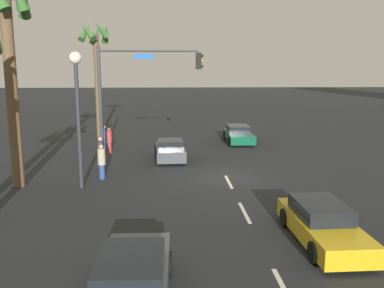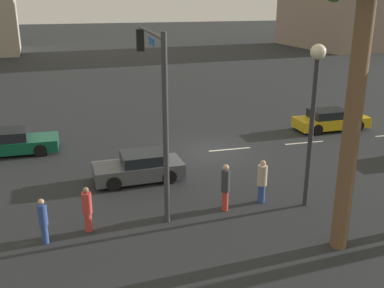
# 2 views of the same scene
# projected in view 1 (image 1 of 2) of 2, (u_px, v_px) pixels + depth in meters

# --- Properties ---
(ground_plane) EXTENTS (220.00, 220.00, 0.00)m
(ground_plane) POSITION_uv_depth(u_px,v_px,m) (226.00, 177.00, 21.15)
(ground_plane) COLOR #232628
(lane_stripe_2) EXTENTS (2.33, 0.14, 0.01)m
(lane_stripe_2) POSITION_uv_depth(u_px,v_px,m) (244.00, 212.00, 15.82)
(lane_stripe_2) COLOR silver
(lane_stripe_2) RESTS_ON ground_plane
(lane_stripe_3) EXTENTS (2.32, 0.14, 0.01)m
(lane_stripe_3) POSITION_uv_depth(u_px,v_px,m) (229.00, 182.00, 20.15)
(lane_stripe_3) COLOR silver
(lane_stripe_3) RESTS_ON ground_plane
(car_0) EXTENTS (4.57, 1.86, 1.25)m
(car_0) POSITION_uv_depth(u_px,v_px,m) (322.00, 224.00, 13.08)
(car_0) COLOR gold
(car_0) RESTS_ON ground_plane
(car_1) EXTENTS (4.45, 1.85, 1.32)m
(car_1) POSITION_uv_depth(u_px,v_px,m) (132.00, 281.00, 9.49)
(car_1) COLOR #474C51
(car_1) RESTS_ON ground_plane
(car_3) EXTENTS (4.64, 1.97, 1.26)m
(car_3) POSITION_uv_depth(u_px,v_px,m) (238.00, 134.00, 31.20)
(car_3) COLOR #0F5138
(car_3) RESTS_ON ground_plane
(car_4) EXTENTS (3.99, 1.97, 1.27)m
(car_4) POSITION_uv_depth(u_px,v_px,m) (170.00, 150.00, 25.07)
(car_4) COLOR #474C51
(car_4) RESTS_ON ground_plane
(traffic_signal) EXTENTS (0.33, 6.16, 6.80)m
(traffic_signal) POSITION_uv_depth(u_px,v_px,m) (134.00, 84.00, 23.80)
(traffic_signal) COLOR #38383D
(traffic_signal) RESTS_ON ground_plane
(streetlamp) EXTENTS (0.56, 0.56, 6.26)m
(streetlamp) POSITION_uv_depth(u_px,v_px,m) (77.00, 94.00, 18.34)
(streetlamp) COLOR #2D2D33
(streetlamp) RESTS_ON ground_plane
(pedestrian_0) EXTENTS (0.42, 0.42, 1.63)m
(pedestrian_0) POSITION_uv_depth(u_px,v_px,m) (106.00, 136.00, 28.56)
(pedestrian_0) COLOR #2D478C
(pedestrian_0) RESTS_ON ground_plane
(pedestrian_1) EXTENTS (0.53, 0.53, 1.78)m
(pedestrian_1) POSITION_uv_depth(u_px,v_px,m) (102.00, 161.00, 20.53)
(pedestrian_1) COLOR #2D478C
(pedestrian_1) RESTS_ON ground_plane
(pedestrian_2) EXTENTS (0.47, 0.47, 1.67)m
(pedestrian_2) POSITION_uv_depth(u_px,v_px,m) (109.00, 140.00, 27.17)
(pedestrian_2) COLOR #BF3833
(pedestrian_2) RESTS_ON ground_plane
(pedestrian_3) EXTENTS (0.46, 0.46, 1.89)m
(pedestrian_3) POSITION_uv_depth(u_px,v_px,m) (101.00, 153.00, 22.10)
(pedestrian_3) COLOR #BF3833
(pedestrian_3) RESTS_ON ground_plane
(palm_tree_0) EXTENTS (2.62, 2.70, 9.31)m
(palm_tree_0) POSITION_uv_depth(u_px,v_px,m) (96.00, 52.00, 32.32)
(palm_tree_0) COLOR brown
(palm_tree_0) RESTS_ON ground_plane
(palm_tree_2) EXTENTS (2.33, 2.53, 9.68)m
(palm_tree_2) POSITION_uv_depth(u_px,v_px,m) (8.00, 43.00, 18.14)
(palm_tree_2) COLOR brown
(palm_tree_2) RESTS_ON ground_plane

